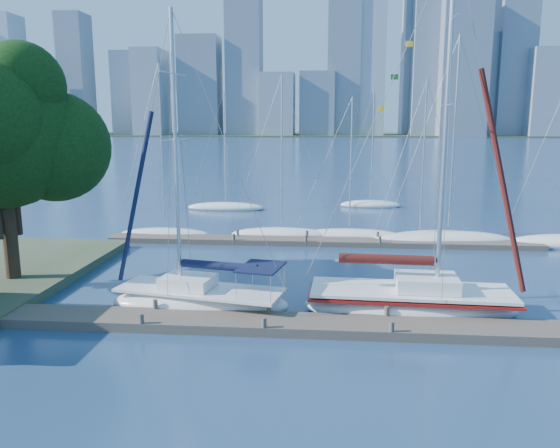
{
  "coord_description": "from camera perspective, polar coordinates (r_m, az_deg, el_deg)",
  "views": [
    {
      "loc": [
        2.44,
        -21.29,
        8.47
      ],
      "look_at": [
        0.2,
        4.0,
        3.66
      ],
      "focal_mm": 35.0,
      "sensor_mm": 36.0,
      "label": 1
    }
  ],
  "objects": [
    {
      "name": "bg_boat_7",
      "position": [
        55.43,
        9.45,
        2.04
      ],
      "size": [
        6.33,
        3.41,
        11.7
      ],
      "rotation": [
        0.0,
        0.0,
        -0.25
      ],
      "color": "white",
      "rests_on": "ground"
    },
    {
      "name": "far_dock",
      "position": [
        38.2,
        4.28,
        -1.85
      ],
      "size": [
        30.0,
        1.8,
        0.36
      ],
      "primitive_type": "cube",
      "color": "brown",
      "rests_on": "ground"
    },
    {
      "name": "skyline",
      "position": [
        313.89,
        8.15,
        15.61
      ],
      "size": [
        503.91,
        51.31,
        106.24
      ],
      "color": "gray",
      "rests_on": "ground"
    },
    {
      "name": "far_shore",
      "position": [
        341.4,
        4.7,
        9.26
      ],
      "size": [
        800.0,
        100.0,
        1.5
      ],
      "primitive_type": "cube",
      "color": "#38472D",
      "rests_on": "ground"
    },
    {
      "name": "bg_boat_6",
      "position": [
        53.25,
        -5.67,
        1.78
      ],
      "size": [
        7.83,
        3.89,
        11.56
      ],
      "rotation": [
        0.0,
        0.0,
        -0.25
      ],
      "color": "white",
      "rests_on": "ground"
    },
    {
      "name": "sailboat_navy",
      "position": [
        25.21,
        -8.41,
        -6.39
      ],
      "size": [
        8.56,
        4.21,
        13.73
      ],
      "rotation": [
        0.0,
        0.0,
        -0.19
      ],
      "color": "white",
      "rests_on": "ground"
    },
    {
      "name": "bg_boat_3",
      "position": [
        39.61,
        14.38,
        -1.61
      ],
      "size": [
        7.14,
        3.95,
        11.57
      ],
      "rotation": [
        0.0,
        0.0,
        0.28
      ],
      "color": "white",
      "rests_on": "ground"
    },
    {
      "name": "near_dock",
      "position": [
        22.96,
        -1.4,
        -10.39
      ],
      "size": [
        26.0,
        2.0,
        0.4
      ],
      "primitive_type": "cube",
      "color": "brown",
      "rests_on": "ground"
    },
    {
      "name": "sailboat_maroon",
      "position": [
        25.06,
        13.57,
        -6.42
      ],
      "size": [
        9.62,
        3.5,
        16.33
      ],
      "rotation": [
        0.0,
        0.0,
        -0.04
      ],
      "color": "white",
      "rests_on": "ground"
    },
    {
      "name": "bg_boat_0",
      "position": [
        41.43,
        -11.92,
        -0.97
      ],
      "size": [
        7.03,
        4.04,
        12.8
      ],
      "rotation": [
        0.0,
        0.0,
        0.33
      ],
      "color": "white",
      "rests_on": "ground"
    },
    {
      "name": "tree",
      "position": [
        30.49,
        -27.15,
        8.76
      ],
      "size": [
        9.77,
        8.87,
        12.23
      ],
      "color": "black",
      "rests_on": "ground"
    },
    {
      "name": "bg_boat_1",
      "position": [
        40.26,
        0.17,
        -1.06
      ],
      "size": [
        7.68,
        2.87,
        12.0
      ],
      "rotation": [
        0.0,
        0.0,
        -0.1
      ],
      "color": "white",
      "rests_on": "ground"
    },
    {
      "name": "bg_boat_4",
      "position": [
        40.43,
        17.16,
        -1.44
      ],
      "size": [
        9.19,
        3.64,
        14.52
      ],
      "rotation": [
        0.0,
        0.0,
        0.13
      ],
      "color": "white",
      "rests_on": "ground"
    },
    {
      "name": "ground",
      "position": [
        23.04,
        -1.4,
        -10.85
      ],
      "size": [
        700.0,
        700.0,
        0.0
      ],
      "primitive_type": "plane",
      "color": "navy",
      "rests_on": "ground"
    },
    {
      "name": "bg_boat_2",
      "position": [
        40.4,
        7.24,
        -1.15
      ],
      "size": [
        7.99,
        2.86,
        10.46
      ],
      "rotation": [
        0.0,
        0.0,
        -0.11
      ],
      "color": "white",
      "rests_on": "ground"
    }
  ]
}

